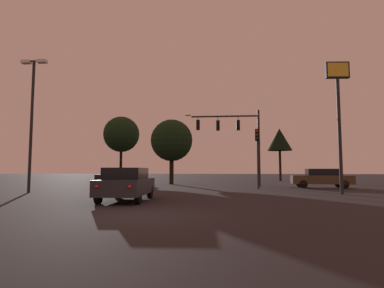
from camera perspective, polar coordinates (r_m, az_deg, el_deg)
ground_plane at (r=34.31m, az=2.28°, el=-7.14°), size 168.00×168.00×0.00m
traffic_signal_mast_arm at (r=27.49m, az=7.75°, el=2.12°), size 6.53×0.53×6.63m
traffic_light_corner_left at (r=24.02m, az=11.86°, el=-0.44°), size 0.36×0.38×4.51m
traffic_light_corner_right at (r=31.23m, az=12.05°, el=-1.38°), size 0.32×0.36×4.54m
car_nearside_lane at (r=14.86m, az=-11.82°, el=-7.06°), size 2.23×4.56×1.52m
car_crossing_left at (r=29.52m, az=-12.79°, el=-5.87°), size 4.38×1.98×1.52m
car_crossing_right at (r=27.10m, az=22.58°, el=-5.73°), size 4.73×1.94×1.52m
parking_lot_lamp_post at (r=22.58m, az=-27.15°, el=5.80°), size 1.70×0.36×8.53m
store_sign_illuminated at (r=20.87m, az=25.13°, el=7.64°), size 1.42×0.41×7.94m
tree_behind_sign at (r=41.43m, az=-12.76°, el=1.71°), size 4.60×4.60×8.34m
tree_left_far at (r=31.82m, az=-3.73°, el=0.64°), size 4.25×4.25×6.56m
tree_center_horizon at (r=42.90m, az=15.69°, el=0.75°), size 3.19×3.19×6.93m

